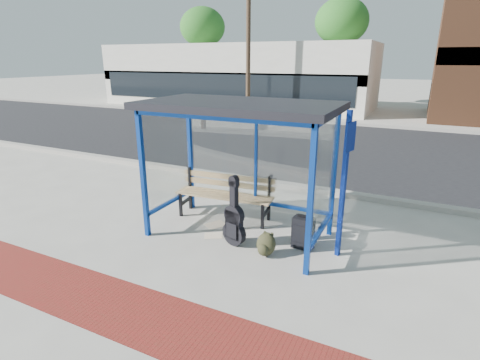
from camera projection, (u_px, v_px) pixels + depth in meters
The scene contains 19 objects.
ground at pixel (239, 234), 6.92m from camera, with size 120.00×120.00×0.00m, color #B2ADA0.
brick_paver_strip at pixel (148, 317), 4.70m from camera, with size 60.00×1.00×0.01m, color maroon.
curb_near at pixel (290, 186), 9.38m from camera, with size 60.00×0.25×0.12m, color gray.
street_asphalt at pixel (334, 147), 13.76m from camera, with size 60.00×10.00×0.00m, color black.
curb_far at pixel (358, 124), 18.11m from camera, with size 60.00×0.25×0.12m, color gray.
far_sidewalk at pixel (364, 120), 19.75m from camera, with size 60.00×4.00×0.01m, color #B2ADA0.
bus_shelter at pixel (241, 122), 6.34m from camera, with size 3.30×1.80×2.42m.
storefront_white at pixel (236, 76), 25.43m from camera, with size 18.00×6.04×4.00m.
tree_left at pixel (203, 28), 29.87m from camera, with size 3.60×3.60×7.03m.
tree_mid at pixel (342, 22), 25.30m from camera, with size 3.60×3.60×7.03m.
utility_pole_west at pixel (248, 38), 19.60m from camera, with size 1.60×0.24×8.00m.
bench at pixel (225, 192), 7.54m from camera, with size 2.01×0.66×0.93m.
guitar_bag at pixel (234, 222), 6.42m from camera, with size 0.45×0.22×1.19m.
suitcase at pixel (303, 233), 6.35m from camera, with size 0.37×0.26×0.61m.
backpack at pixel (266, 245), 6.14m from camera, with size 0.34×0.31×0.39m.
sign_post at pixel (345, 178), 5.78m from camera, with size 0.14×0.29×2.39m.
newspaper_a at pixel (215, 225), 7.31m from camera, with size 0.39×0.30×0.01m, color white.
newspaper_b at pixel (235, 234), 6.92m from camera, with size 0.33×0.26×0.01m, color white.
newspaper_c at pixel (213, 236), 6.87m from camera, with size 0.33×0.26×0.01m, color white.
Camera 1 is at (2.76, -5.63, 3.10)m, focal length 28.00 mm.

